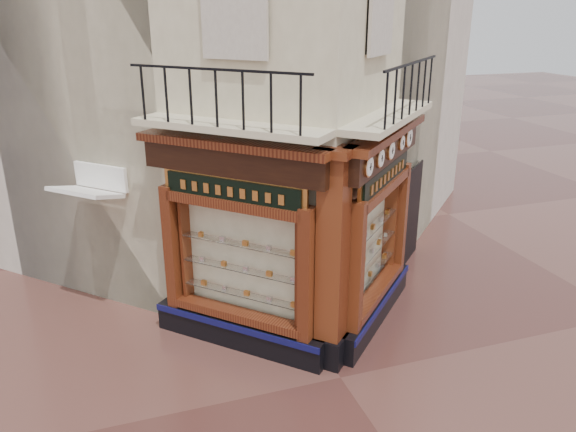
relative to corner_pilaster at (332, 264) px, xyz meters
name	(u,v)px	position (x,y,z in m)	size (l,w,h in m)	color
ground	(341,378)	(0.00, -0.50, -1.95)	(80.00, 80.00, 0.00)	#492722
main_building	(243,10)	(0.00, 5.66, 4.05)	(8.00, 8.00, 12.00)	beige
neighbour_left	(129,30)	(-2.47, 8.13, 3.55)	(8.00, 8.00, 11.00)	beige
neighbour_right	(305,28)	(2.47, 8.13, 3.55)	(8.00, 8.00, 11.00)	beige
shopfront_left	(237,249)	(-1.41, 1.07, 0.03)	(2.86, 2.86, 3.98)	black
shopfront_right	(378,231)	(1.41, 1.07, 0.03)	(2.86, 2.86, 3.98)	black
corner_pilaster	(332,264)	(0.00, 0.00, 0.00)	(0.85, 0.85, 3.98)	black
balcony	(314,121)	(0.00, 0.99, 2.27)	(5.94, 2.97, 1.03)	beige
clock_a	(369,166)	(0.58, -0.03, 1.67)	(0.29, 0.29, 0.36)	#C67F42
clock_b	(380,158)	(1.00, 0.40, 1.67)	(0.28, 0.28, 0.34)	#C67F42
clock_c	(391,150)	(1.45, 0.85, 1.67)	(0.29, 0.29, 0.36)	#C67F42
clock_d	(401,143)	(1.95, 1.34, 1.67)	(0.25, 0.25, 0.31)	#C67F42
clock_e	(409,137)	(2.32, 1.71, 1.67)	(0.32, 0.32, 0.40)	#C67F42
awning	(101,312)	(-3.90, 3.19, -1.95)	(1.32, 0.79, 0.08)	white
signboard_left	(232,191)	(-1.46, 1.01, 1.15)	(2.04, 2.04, 0.55)	#C8843B
signboard_right	(385,176)	(1.46, 1.01, 1.15)	(2.03, 2.03, 0.54)	#C8843B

